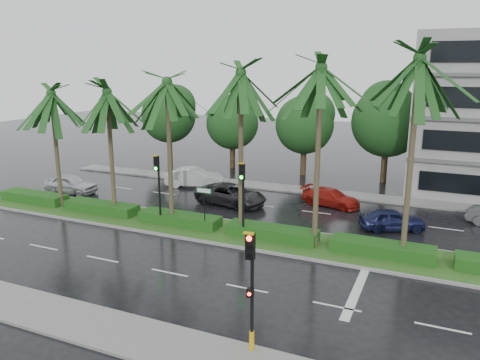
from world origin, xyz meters
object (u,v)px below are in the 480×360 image
at_px(car_silver, 71,184).
at_px(car_red, 331,197).
at_px(car_blue, 392,220).
at_px(car_white, 194,177).
at_px(car_darkgrey, 231,195).
at_px(street_sign, 204,198).
at_px(signal_near, 251,287).
at_px(signal_median_left, 158,179).

distance_m(car_silver, car_red, 19.74).
height_order(car_silver, car_blue, car_silver).
height_order(car_white, car_darkgrey, car_white).
distance_m(street_sign, car_silver, 14.24).
xyz_separation_m(street_sign, car_red, (5.50, 8.47, -1.52)).
bearing_deg(signal_near, car_white, 123.85).
distance_m(signal_near, car_blue, 15.28).
height_order(car_red, car_blue, car_blue).
bearing_deg(car_blue, street_sign, 92.84).
distance_m(street_sign, car_white, 11.13).
bearing_deg(car_white, street_sign, -166.68).
bearing_deg(car_blue, car_darkgrey, 61.45).
xyz_separation_m(signal_near, car_white, (-12.88, 19.21, -1.74)).
relative_size(car_white, car_red, 1.11).
relative_size(signal_median_left, car_darkgrey, 0.84).
distance_m(signal_near, car_silver, 24.82).
bearing_deg(street_sign, car_silver, 164.61).
relative_size(signal_median_left, car_white, 0.94).
bearing_deg(signal_median_left, car_white, 106.85).
bearing_deg(car_red, car_darkgrey, 125.32).
height_order(street_sign, car_silver, street_sign).
height_order(signal_median_left, car_red, signal_median_left).
distance_m(car_white, car_red, 11.42).
distance_m(car_red, car_blue, 5.68).
height_order(signal_near, signal_median_left, signal_median_left).
distance_m(signal_near, street_sign, 12.11).
distance_m(car_silver, car_darkgrey, 12.81).
height_order(street_sign, car_red, street_sign).
relative_size(street_sign, car_red, 0.62).
distance_m(car_darkgrey, car_red, 7.02).
bearing_deg(car_darkgrey, signal_near, -143.03).
bearing_deg(car_silver, signal_near, -126.59).
bearing_deg(signal_median_left, car_silver, 159.71).
bearing_deg(car_blue, signal_near, 144.86).
bearing_deg(car_blue, signal_median_left, 88.00).
distance_m(street_sign, car_red, 10.22).
bearing_deg(car_darkgrey, signal_median_left, 172.24).
height_order(signal_near, car_darkgrey, signal_near).
relative_size(signal_median_left, car_blue, 1.14).
xyz_separation_m(car_silver, car_red, (19.16, 4.71, -0.11)).
distance_m(street_sign, car_darkgrey, 6.18).
height_order(signal_median_left, car_white, signal_median_left).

